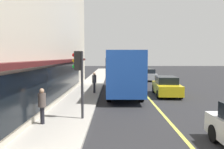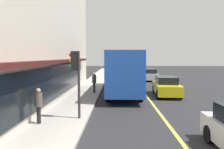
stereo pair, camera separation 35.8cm
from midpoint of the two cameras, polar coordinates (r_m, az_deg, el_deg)
name	(u,v)px [view 1 (the left image)]	position (r m, az deg, el deg)	size (l,w,h in m)	color
ground	(148,98)	(17.71, 8.38, -5.67)	(120.00, 120.00, 0.00)	#28282B
sidewalk	(82,97)	(17.68, -7.89, -5.43)	(80.00, 2.51, 0.15)	#B2ADA3
lane_centre_stripe	(148,98)	(17.71, 8.38, -5.66)	(36.00, 0.16, 0.01)	#D8D14C
bus	(123,70)	(19.33, 2.23, 1.15)	(11.15, 2.65, 3.50)	#1E4CAD
traffic_light	(79,69)	(10.98, -9.17, 1.47)	(0.30, 0.52, 3.20)	#2D2D33
car_silver	(148,75)	(30.29, 8.44, -0.07)	(4.34, 1.93, 1.52)	#B7BABF
car_yellow	(166,86)	(18.83, 12.76, -2.85)	(4.40, 2.06, 1.52)	yellow
pedestrian_waiting	(42,103)	(10.61, -17.85, -6.68)	(0.34, 0.34, 1.57)	black
pedestrian_mid_block	(94,81)	(18.78, -4.95, -1.52)	(0.34, 0.34, 1.67)	black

